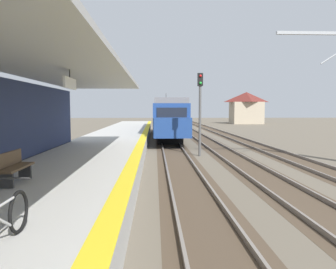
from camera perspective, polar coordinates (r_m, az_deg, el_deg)
The scene contains 9 objects.
station_platform at distance 16.17m, azimuth -13.41°, elevation -4.57°, with size 5.00×80.00×0.91m.
track_pair_nearest_platform at distance 19.93m, azimuth 1.42°, elevation -3.92°, with size 2.34×120.00×0.16m.
track_pair_middle at distance 20.43m, azimuth 11.00°, elevation -3.79°, with size 2.34×120.00×0.16m.
track_pair_far_side at distance 21.47m, azimuth 19.88°, elevation -3.58°, with size 2.34×120.00×0.16m.
approaching_train at distance 33.31m, azimuth -0.10°, elevation 3.15°, with size 2.93×19.60×4.76m.
bicycle_beside_commuter at distance 5.57m, azimuth -27.18°, elevation -13.54°, with size 0.48×1.82×1.04m.
rail_signal_post at distance 20.35m, azimuth 5.69°, elevation 5.12°, with size 0.32×0.34×5.20m.
platform_bench at distance 10.01m, azimuth -25.67°, elevation -5.10°, with size 0.45×1.60×0.88m.
distant_trackside_house at distance 67.51m, azimuth 13.67°, elevation 4.70°, with size 6.60×5.28×6.40m.
Camera 1 is at (0.60, 0.33, 2.97)m, focal length 34.47 mm.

